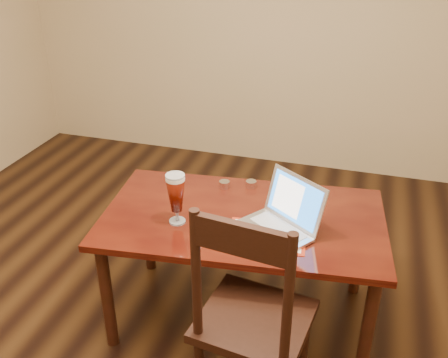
% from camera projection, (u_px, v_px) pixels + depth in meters
% --- Properties ---
extents(ground, '(5.00, 5.00, 0.00)m').
position_uv_depth(ground, '(160.00, 353.00, 2.66)').
color(ground, black).
rests_on(ground, ground).
extents(room_shell, '(4.51, 5.01, 2.71)m').
position_uv_depth(room_shell, '(131.00, 10.00, 1.84)').
color(room_shell, '#C8B285').
rests_on(room_shell, ground).
extents(dining_table, '(1.54, 0.98, 0.95)m').
position_uv_depth(dining_table, '(242.00, 228.00, 2.63)').
color(dining_table, '#53170B').
rests_on(dining_table, ground).
extents(dining_chair, '(0.52, 0.50, 1.11)m').
position_uv_depth(dining_chair, '(252.00, 320.00, 2.16)').
color(dining_chair, black).
rests_on(dining_chair, ground).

